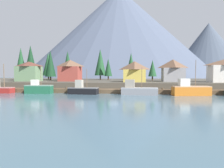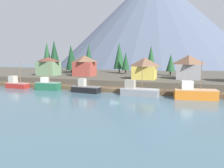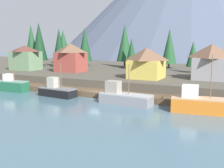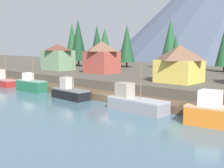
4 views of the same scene
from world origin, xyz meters
The scene contains 18 objects.
ground_plane centered at (0.00, 20.00, -0.50)m, with size 400.00×400.00×1.00m, color #476675.
dock centered at (0.00, 1.99, 0.50)m, with size 80.00×4.00×1.60m.
shoreline_bank centered at (0.00, 32.00, 1.25)m, with size 400.00×56.00×2.50m, color #4C473D.
fishing_boat_red centered at (-29.37, -1.34, 1.14)m, with size 6.81×2.46×7.48m.
fishing_boat_green centered at (-18.58, -1.46, 1.22)m, with size 6.70×2.67×6.88m.
fishing_boat_black centered at (-7.21, -1.67, 1.05)m, with size 7.28×3.10×6.10m.
fishing_boat_grey centered at (6.13, -1.77, 1.11)m, with size 8.55×3.29×6.37m.
fishing_boat_orange centered at (17.89, -1.99, 1.33)m, with size 8.62×3.65×8.04m.
house_red centered at (-15.81, 14.92, 6.08)m, with size 6.90×5.75×7.00m.
house_yellow centered at (5.22, 11.41, 5.65)m, with size 6.69×6.46×6.16m.
house_green centered at (-29.28, 13.36, 5.77)m, with size 7.51×5.49×6.42m.
conifer_near_left centered at (-31.04, 32.32, 8.98)m, with size 4.83×4.83×11.25m.
conifer_mid_left centered at (-8.78, 32.13, 9.63)m, with size 4.66×4.66×12.51m.
conifer_mid_right centered at (-26.76, 24.64, 8.85)m, with size 4.07×4.07×11.35m.
conifer_back_left centered at (-4.97, 28.10, 7.44)m, with size 2.99×2.99×8.39m.
conifer_centre centered at (-40.62, 27.87, 9.97)m, with size 4.29×4.29×13.02m.
conifer_far_left centered at (-22.55, 32.18, 9.13)m, with size 4.43×4.43×11.89m.
conifer_far_right centered at (-35.19, 25.54, 10.09)m, with size 4.82×4.82×13.48m.
Camera 4 is at (29.10, -32.37, 8.60)m, focal length 47.24 mm.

